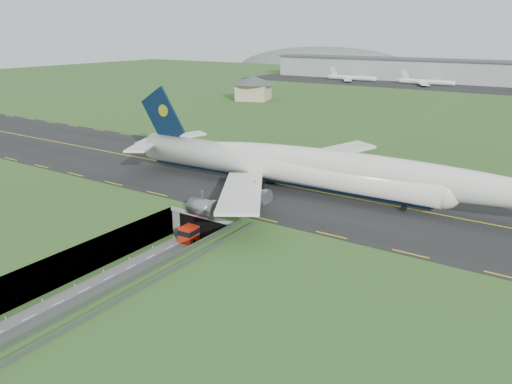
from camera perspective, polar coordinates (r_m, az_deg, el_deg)
The scene contains 10 objects.
ground at distance 95.61m, azimuth -9.14°, elevation -7.26°, with size 900.00×900.00×0.00m, color #335923.
airfield_deck at distance 94.37m, azimuth -9.23°, elevation -5.61°, with size 800.00×800.00×6.00m, color gray.
trench_road at distance 90.81m, azimuth -12.36°, elevation -8.82°, with size 12.00×75.00×0.20m, color slate.
taxiway at distance 117.97m, azimuth 1.54°, elevation 1.08°, with size 800.00×44.00×0.18m, color black.
tunnel_portal at distance 106.11m, azimuth -3.15°, elevation -2.48°, with size 17.00×22.30×6.00m.
guideway at distance 74.24m, azimuth -13.04°, elevation -10.74°, with size 3.00×53.00×7.05m.
jumbo_jet at distance 108.82m, azimuth 5.79°, elevation 2.72°, with size 106.05×66.06×21.86m.
shuttle_tram at distance 102.07m, azimuth -6.92°, elevation -4.39°, with size 3.51×8.12×3.23m.
service_building at distance 260.31m, azimuth -0.30°, elevation 12.04°, with size 28.41×28.41×12.29m.
cargo_terminal at distance 368.05m, azimuth 24.70°, elevation 12.31°, with size 320.00×67.00×15.60m.
Camera 1 is at (59.67, -62.77, 40.48)m, focal length 35.00 mm.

